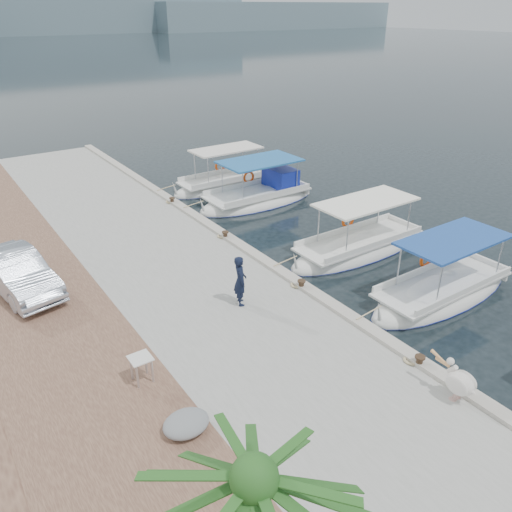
{
  "coord_description": "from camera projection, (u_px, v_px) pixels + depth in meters",
  "views": [
    {
      "loc": [
        -10.02,
        -9.82,
        9.17
      ],
      "look_at": [
        -1.0,
        3.3,
        1.2
      ],
      "focal_mm": 35.0,
      "sensor_mm": 36.0,
      "label": 1
    }
  ],
  "objects": [
    {
      "name": "fishing_caique_c",
      "position": [
        358.0,
        249.0,
        20.76
      ],
      "size": [
        7.02,
        2.22,
        2.83
      ],
      "color": "silver",
      "rests_on": "ground"
    },
    {
      "name": "fishing_caique_e",
      "position": [
        225.0,
        186.0,
        28.13
      ],
      "size": [
        6.4,
        2.04,
        2.83
      ],
      "color": "silver",
      "rests_on": "ground"
    },
    {
      "name": "fisherman",
      "position": [
        240.0,
        281.0,
        15.9
      ],
      "size": [
        0.6,
        0.72,
        1.7
      ],
      "primitive_type": "imported",
      "rotation": [
        0.0,
        0.0,
        1.2
      ],
      "color": "black",
      "rests_on": "concrete_quay"
    },
    {
      "name": "distant_hills",
      "position": [
        10.0,
        12.0,
        176.48
      ],
      "size": [
        330.0,
        60.0,
        18.0
      ],
      "color": "slate",
      "rests_on": "ground"
    },
    {
      "name": "folding_table",
      "position": [
        141.0,
        364.0,
        12.69
      ],
      "size": [
        0.55,
        0.55,
        0.73
      ],
      "color": "silver",
      "rests_on": "cobblestone_strip"
    },
    {
      "name": "ground",
      "position": [
        338.0,
        318.0,
        16.41
      ],
      "size": [
        400.0,
        400.0,
        0.0
      ],
      "primitive_type": "plane",
      "color": "black",
      "rests_on": "ground"
    },
    {
      "name": "fishing_caique_d",
      "position": [
        259.0,
        199.0,
        26.05
      ],
      "size": [
        6.73,
        2.63,
        2.83
      ],
      "color": "silver",
      "rests_on": "ground"
    },
    {
      "name": "fishing_caique_b",
      "position": [
        441.0,
        294.0,
        17.53
      ],
      "size": [
        6.61,
        2.21,
        2.83
      ],
      "color": "silver",
      "rests_on": "ground"
    },
    {
      "name": "concrete_quay",
      "position": [
        186.0,
        276.0,
        18.47
      ],
      "size": [
        6.0,
        40.0,
        0.5
      ],
      "primitive_type": "cube",
      "color": "gray",
      "rests_on": "ground"
    },
    {
      "name": "quay_curb",
      "position": [
        248.0,
        250.0,
        19.74
      ],
      "size": [
        0.44,
        40.0,
        0.12
      ],
      "primitive_type": "cube",
      "color": "#A8A295",
      "rests_on": "concrete_quay"
    },
    {
      "name": "tarp_bundle",
      "position": [
        186.0,
        423.0,
        11.31
      ],
      "size": [
        1.1,
        0.9,
        0.4
      ],
      "primitive_type": "ellipsoid",
      "color": "slate",
      "rests_on": "cobblestone_strip"
    },
    {
      "name": "date_palm",
      "position": [
        254.0,
        481.0,
        5.45
      ],
      "size": [
        4.6,
        4.6,
        4.97
      ],
      "color": "brown",
      "rests_on": "cobblestone_strip"
    },
    {
      "name": "parked_car",
      "position": [
        17.0,
        273.0,
        16.68
      ],
      "size": [
        2.23,
        4.46,
        1.4
      ],
      "primitive_type": "imported",
      "rotation": [
        0.0,
        0.0,
        0.18
      ],
      "color": "silver",
      "rests_on": "cobblestone_strip"
    },
    {
      "name": "mooring_bollards",
      "position": [
        301.0,
        284.0,
        17.03
      ],
      "size": [
        0.28,
        20.28,
        0.33
      ],
      "color": "black",
      "rests_on": "concrete_quay"
    },
    {
      "name": "pelican",
      "position": [
        459.0,
        382.0,
        12.09
      ],
      "size": [
        0.45,
        1.3,
        1.02
      ],
      "color": "tan",
      "rests_on": "concrete_quay"
    },
    {
      "name": "cobblestone_strip",
      "position": [
        46.0,
        318.0,
        15.93
      ],
      "size": [
        4.0,
        40.0,
        0.5
      ],
      "primitive_type": "cube",
      "color": "brown",
      "rests_on": "ground"
    }
  ]
}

